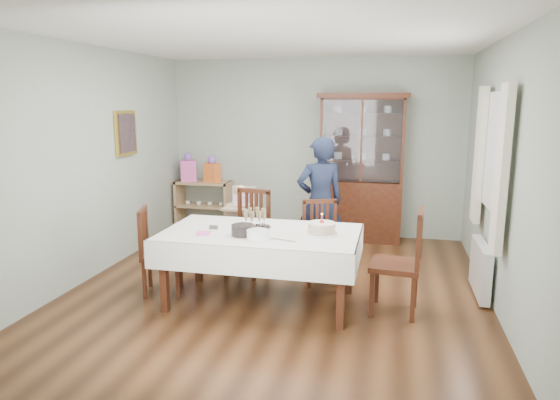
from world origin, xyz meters
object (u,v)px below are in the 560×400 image
(sideboard, at_px, (204,206))
(gift_bag_pink, at_px, (188,169))
(chair_far_right, at_px, (321,258))
(dining_table, at_px, (261,267))
(high_chair, at_px, (242,230))
(woman, at_px, (320,202))
(gift_bag_orange, at_px, (212,170))
(chair_end_right, at_px, (397,282))
(china_cabinet, at_px, (361,166))
(chair_far_left, at_px, (248,249))
(chair_end_left, at_px, (161,268))
(birthday_cake, at_px, (322,229))
(champagne_tray, at_px, (255,222))

(sideboard, bearing_deg, gift_bag_pink, -175.24)
(chair_far_right, bearing_deg, dining_table, -143.61)
(sideboard, bearing_deg, high_chair, -51.92)
(chair_far_right, bearing_deg, woman, 82.64)
(woman, distance_m, gift_bag_orange, 2.33)
(dining_table, relative_size, chair_end_right, 1.91)
(china_cabinet, relative_size, sideboard, 2.42)
(chair_far_left, xyz_separation_m, chair_end_left, (-0.75, -0.79, -0.02))
(woman, bearing_deg, chair_end_left, 15.87)
(dining_table, bearing_deg, chair_far_right, 54.27)
(sideboard, bearing_deg, china_cabinet, -0.49)
(dining_table, bearing_deg, chair_far_left, 115.25)
(chair_end_right, bearing_deg, chair_end_left, -84.31)
(chair_end_right, relative_size, gift_bag_pink, 2.32)
(chair_far_right, xyz_separation_m, birthday_cake, (0.09, -0.70, 0.54))
(sideboard, xyz_separation_m, gift_bag_orange, (0.16, -0.02, 0.59))
(sideboard, distance_m, chair_end_left, 2.70)
(chair_far_left, bearing_deg, gift_bag_orange, 131.83)
(dining_table, height_order, china_cabinet, china_cabinet)
(dining_table, distance_m, gift_bag_pink, 3.32)
(dining_table, bearing_deg, birthday_cake, 2.69)
(woman, relative_size, high_chair, 1.65)
(china_cabinet, xyz_separation_m, gift_bag_orange, (-2.34, 0.00, -0.14))
(china_cabinet, distance_m, gift_bag_pink, 2.74)
(chair_end_right, distance_m, gift_bag_orange, 3.94)
(chair_end_left, relative_size, woman, 0.57)
(chair_far_right, bearing_deg, chair_far_left, 156.85)
(high_chair, distance_m, birthday_cake, 1.87)
(china_cabinet, bearing_deg, dining_table, -107.57)
(china_cabinet, distance_m, chair_far_left, 2.36)
(chair_far_right, relative_size, chair_end_right, 0.89)
(chair_end_left, height_order, high_chair, high_chair)
(china_cabinet, height_order, sideboard, china_cabinet)
(china_cabinet, relative_size, birthday_cake, 6.87)
(sideboard, bearing_deg, chair_far_right, -41.62)
(dining_table, height_order, chair_far_left, chair_far_left)
(high_chair, bearing_deg, birthday_cake, -41.10)
(china_cabinet, relative_size, chair_end_right, 2.08)
(china_cabinet, distance_m, sideboard, 2.60)
(high_chair, bearing_deg, chair_end_right, -27.59)
(gift_bag_pink, height_order, gift_bag_orange, gift_bag_pink)
(woman, bearing_deg, sideboard, -57.07)
(chair_far_left, distance_m, gift_bag_pink, 2.48)
(dining_table, bearing_deg, sideboard, 121.82)
(chair_far_left, relative_size, champagne_tray, 3.03)
(sideboard, xyz_separation_m, chair_end_right, (3.03, -2.63, -0.09))
(chair_end_right, distance_m, woman, 1.68)
(chair_far_left, bearing_deg, chair_far_right, 5.35)
(champagne_tray, bearing_deg, sideboard, 121.42)
(chair_far_left, height_order, gift_bag_pink, gift_bag_pink)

